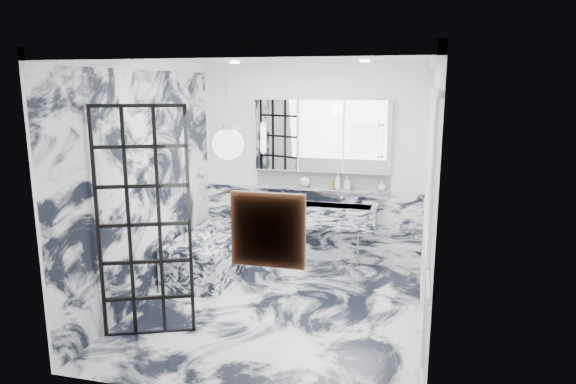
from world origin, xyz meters
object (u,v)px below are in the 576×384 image
(bathtub, at_px, (213,253))
(crittall_door, at_px, (144,225))
(trough_sink, at_px, (318,215))
(mirror_cabinet, at_px, (322,136))

(bathtub, bearing_deg, crittall_door, -88.61)
(crittall_door, xyz_separation_m, trough_sink, (1.28, 2.44, -0.43))
(trough_sink, xyz_separation_m, bathtub, (-1.33, -0.66, -0.45))
(mirror_cabinet, xyz_separation_m, bathtub, (-1.32, -0.83, -1.54))
(mirror_cabinet, relative_size, bathtub, 1.15)
(crittall_door, relative_size, bathtub, 1.41)
(crittall_door, distance_m, mirror_cabinet, 2.98)
(trough_sink, height_order, mirror_cabinet, mirror_cabinet)
(crittall_door, height_order, mirror_cabinet, crittall_door)
(trough_sink, xyz_separation_m, mirror_cabinet, (-0.00, 0.17, 1.09))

